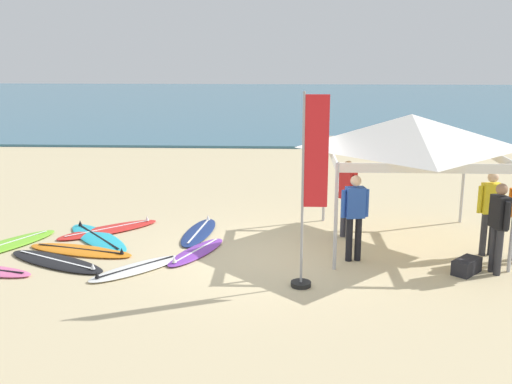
{
  "coord_description": "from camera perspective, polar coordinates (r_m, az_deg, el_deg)",
  "views": [
    {
      "loc": [
        0.21,
        -11.64,
        4.2
      ],
      "look_at": [
        -0.33,
        1.38,
        1.0
      ],
      "focal_mm": 43.37,
      "sensor_mm": 36.0,
      "label": 1
    }
  ],
  "objects": [
    {
      "name": "sea",
      "position": [
        42.57,
        2.11,
        8.2
      ],
      "size": [
        80.0,
        36.0,
        0.1
      ],
      "primitive_type": "cube",
      "color": "#386B84",
      "rests_on": "ground"
    },
    {
      "name": "banner_flag",
      "position": [
        10.53,
        4.93,
        -0.71
      ],
      "size": [
        0.6,
        0.36,
        3.4
      ],
      "color": "#99999E",
      "rests_on": "ground"
    },
    {
      "name": "canopy_tent",
      "position": [
        13.06,
        14.09,
        5.41
      ],
      "size": [
        3.36,
        3.36,
        2.75
      ],
      "color": "#B7B7BC",
      "rests_on": "ground"
    },
    {
      "name": "ground_plane",
      "position": [
        12.38,
        1.27,
        -6.05
      ],
      "size": [
        80.0,
        80.0,
        0.0
      ],
      "primitive_type": "plane",
      "color": "beige"
    },
    {
      "name": "person_black",
      "position": [
        12.09,
        21.48,
        -2.6
      ],
      "size": [
        0.3,
        0.54,
        1.71
      ],
      "color": "#2D2D33",
      "rests_on": "ground"
    },
    {
      "name": "surfboard_white",
      "position": [
        11.92,
        -11.01,
        -6.93
      ],
      "size": [
        1.79,
        1.81,
        0.19
      ],
      "color": "white",
      "rests_on": "ground"
    },
    {
      "name": "person_yellow",
      "position": [
        13.07,
        20.81,
        -1.35
      ],
      "size": [
        0.55,
        0.27,
        1.71
      ],
      "color": "#2D2D33",
      "rests_on": "ground"
    },
    {
      "name": "person_red",
      "position": [
        13.46,
        8.42,
        -0.16
      ],
      "size": [
        0.4,
        0.44,
        1.71
      ],
      "color": "#383842",
      "rests_on": "ground"
    },
    {
      "name": "person_blue",
      "position": [
        12.06,
        9.09,
        -1.83
      ],
      "size": [
        0.54,
        0.29,
        1.71
      ],
      "color": "black",
      "rests_on": "ground"
    },
    {
      "name": "gear_bag_near_tent",
      "position": [
        12.16,
        18.85,
        -6.49
      ],
      "size": [
        0.64,
        0.66,
        0.28
      ],
      "primitive_type": "cube",
      "rotation": [
        0.0,
        0.0,
        0.82
      ],
      "color": "#232328",
      "rests_on": "ground"
    },
    {
      "name": "surfboard_red",
      "position": [
        14.42,
        -13.42,
        -3.38
      ],
      "size": [
        2.25,
        2.04,
        0.19
      ],
      "color": "red",
      "rests_on": "ground"
    },
    {
      "name": "surfboard_orange",
      "position": [
        13.16,
        -15.87,
        -5.21
      ],
      "size": [
        2.41,
        1.22,
        0.19
      ],
      "color": "orange",
      "rests_on": "ground"
    },
    {
      "name": "surfboard_navy",
      "position": [
        13.91,
        -5.29,
        -3.69
      ],
      "size": [
        0.83,
        2.17,
        0.19
      ],
      "color": "navy",
      "rests_on": "ground"
    },
    {
      "name": "surfboard_black",
      "position": [
        12.66,
        -17.92,
        -6.12
      ],
      "size": [
        2.41,
        1.69,
        0.19
      ],
      "color": "black",
      "rests_on": "ground"
    },
    {
      "name": "surfboard_purple",
      "position": [
        12.63,
        -5.56,
        -5.53
      ],
      "size": [
        1.26,
        1.96,
        0.19
      ],
      "color": "purple",
      "rests_on": "ground"
    },
    {
      "name": "surfboard_lime",
      "position": [
        13.99,
        -22.2,
        -4.59
      ],
      "size": [
        1.87,
        2.51,
        0.19
      ],
      "color": "#7AD12D",
      "rests_on": "ground"
    },
    {
      "name": "surfboard_cyan",
      "position": [
        13.89,
        -14.38,
        -4.1
      ],
      "size": [
        2.09,
        2.36,
        0.19
      ],
      "color": "#23B2CC",
      "rests_on": "ground"
    }
  ]
}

